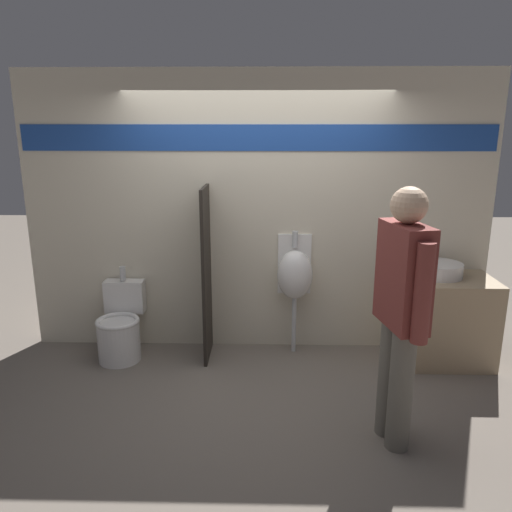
{
  "coord_description": "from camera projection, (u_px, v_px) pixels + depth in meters",
  "views": [
    {
      "loc": [
        0.1,
        -4.17,
        2.2
      ],
      "look_at": [
        0.0,
        0.17,
        1.05
      ],
      "focal_mm": 35.0,
      "sensor_mm": 36.0,
      "label": 1
    }
  ],
  "objects": [
    {
      "name": "ground_plane",
      "position": [
        256.0,
        371.0,
        4.6
      ],
      "size": [
        16.0,
        16.0,
        0.0
      ],
      "primitive_type": "plane",
      "color": "#70665B"
    },
    {
      "name": "display_wall",
      "position": [
        257.0,
        214.0,
        4.83
      ],
      "size": [
        4.5,
        0.07,
        2.7
      ],
      "color": "beige",
      "rests_on": "ground_plane"
    },
    {
      "name": "sink_counter",
      "position": [
        442.0,
        320.0,
        4.71
      ],
      "size": [
        0.89,
        0.6,
        0.82
      ],
      "color": "tan",
      "rests_on": "ground_plane"
    },
    {
      "name": "sink_basin",
      "position": [
        439.0,
        270.0,
        4.65
      ],
      "size": [
        0.43,
        0.43,
        0.27
      ],
      "color": "white",
      "rests_on": "sink_counter"
    },
    {
      "name": "cell_phone",
      "position": [
        421.0,
        281.0,
        4.49
      ],
      "size": [
        0.07,
        0.14,
        0.01
      ],
      "color": "black",
      "rests_on": "sink_counter"
    },
    {
      "name": "divider_near_counter",
      "position": [
        207.0,
        275.0,
        4.7
      ],
      "size": [
        0.03,
        0.51,
        1.66
      ],
      "color": "#28231E",
      "rests_on": "ground_plane"
    },
    {
      "name": "urinal_near_counter",
      "position": [
        295.0,
        275.0,
        4.81
      ],
      "size": [
        0.34,
        0.28,
        1.21
      ],
      "color": "silver",
      "rests_on": "ground_plane"
    },
    {
      "name": "toilet",
      "position": [
        120.0,
        329.0,
        4.8
      ],
      "size": [
        0.41,
        0.58,
        0.86
      ],
      "color": "white",
      "rests_on": "ground_plane"
    },
    {
      "name": "person_in_vest",
      "position": [
        401.0,
        308.0,
        3.34
      ],
      "size": [
        0.29,
        0.63,
        1.82
      ],
      "rotation": [
        0.0,
        0.0,
        1.77
      ],
      "color": "#666056",
      "rests_on": "ground_plane"
    }
  ]
}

